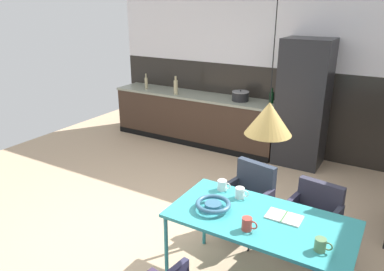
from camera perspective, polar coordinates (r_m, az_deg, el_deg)
ground_plane at (r=4.28m, az=-2.56°, el=-14.87°), size 8.00×8.00×0.00m
back_wall_splashback_dark at (r=6.49m, az=12.12°, el=4.04°), size 6.05×0.12×1.44m
back_wall_panel_upper at (r=6.26m, az=13.10°, el=16.78°), size 6.05×0.12×1.44m
kitchen_counter at (r=6.77m, az=0.39°, el=2.76°), size 3.15×0.63×0.89m
refrigerator_column at (r=5.92m, az=16.88°, el=4.76°), size 0.72×0.60×1.97m
dining_table at (r=3.23m, az=10.58°, el=-13.19°), size 1.54×0.79×0.75m
armchair_by_stool at (r=3.94m, az=18.50°, el=-10.97°), size 0.54×0.53×0.75m
armchair_corner_seat at (r=4.08m, az=8.91°, el=-8.61°), size 0.56×0.55×0.82m
fruit_bowl at (r=3.25m, az=3.30°, el=-10.66°), size 0.31×0.31×0.07m
open_book at (r=3.24m, az=14.12°, el=-12.16°), size 0.29×0.19×0.02m
mug_white_ceramic at (r=3.44m, az=7.49°, el=-8.82°), size 0.13×0.09×0.10m
mug_tall_blue at (r=3.56m, az=4.74°, el=-7.68°), size 0.14×0.09×0.10m
mug_glass_clear at (r=2.92m, az=19.37°, el=-15.72°), size 0.13×0.08×0.10m
mug_dark_espresso at (r=3.01m, az=8.59°, el=-13.43°), size 0.13×0.08×0.11m
cooking_pot at (r=6.23m, az=7.53°, el=6.09°), size 0.29×0.29×0.18m
bottle_spice_small at (r=7.13m, az=-7.12°, el=8.13°), size 0.06×0.06×0.29m
bottle_vinegar_dark at (r=6.17m, az=12.25°, el=5.84°), size 0.07×0.07×0.25m
bottle_oil_tall at (r=6.61m, az=-2.55°, el=7.56°), size 0.07×0.07×0.33m
pendant_lamp_over_table_near at (r=2.85m, az=11.84°, el=2.65°), size 0.36×0.36×1.33m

